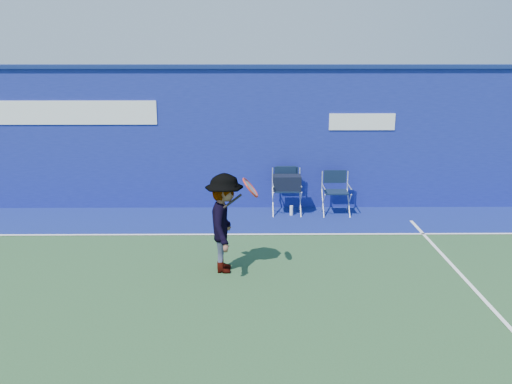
{
  "coord_description": "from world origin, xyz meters",
  "views": [
    {
      "loc": [
        1.25,
        -6.47,
        3.42
      ],
      "look_at": [
        1.33,
        2.6,
        1.0
      ],
      "focal_mm": 38.0,
      "sensor_mm": 36.0,
      "label": 1
    }
  ],
  "objects_px": {
    "directors_chair_left": "(287,195)",
    "directors_chair_right": "(336,201)",
    "water_bottle": "(291,210)",
    "tennis_player": "(225,223)"
  },
  "relations": [
    {
      "from": "directors_chair_left",
      "to": "water_bottle",
      "type": "height_order",
      "value": "directors_chair_left"
    },
    {
      "from": "directors_chair_left",
      "to": "tennis_player",
      "type": "distance_m",
      "value": 3.26
    },
    {
      "from": "water_bottle",
      "to": "tennis_player",
      "type": "bearing_deg",
      "value": -113.38
    },
    {
      "from": "directors_chair_left",
      "to": "water_bottle",
      "type": "relative_size",
      "value": 4.6
    },
    {
      "from": "water_bottle",
      "to": "tennis_player",
      "type": "distance_m",
      "value": 3.23
    },
    {
      "from": "tennis_player",
      "to": "water_bottle",
      "type": "bearing_deg",
      "value": 66.62
    },
    {
      "from": "directors_chair_left",
      "to": "water_bottle",
      "type": "distance_m",
      "value": 0.35
    },
    {
      "from": "directors_chair_left",
      "to": "directors_chair_right",
      "type": "distance_m",
      "value": 1.05
    },
    {
      "from": "directors_chair_right",
      "to": "directors_chair_left",
      "type": "bearing_deg",
      "value": 176.93
    },
    {
      "from": "tennis_player",
      "to": "directors_chair_right",
      "type": "bearing_deg",
      "value": 53.52
    }
  ]
}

